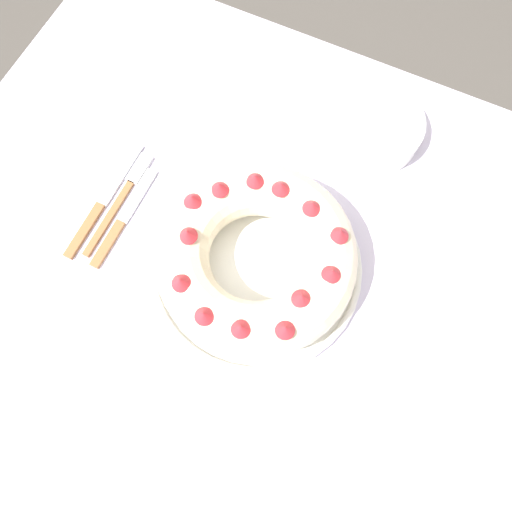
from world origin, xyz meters
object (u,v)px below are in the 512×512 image
object	(u,v)px
serving_knife	(100,207)
serving_dish	(256,266)
napkin	(407,362)
fork	(122,197)
cake_knife	(120,224)
side_bowl	(373,127)
bundt_cake	(256,256)

from	to	relation	value
serving_knife	serving_dish	bearing A→B (deg)	1.86
serving_dish	napkin	world-z (taller)	serving_dish
fork	cake_knife	distance (m)	0.05
side_bowl	napkin	world-z (taller)	side_bowl
fork	napkin	distance (m)	0.55
bundt_cake	fork	xyz separation A→B (m)	(-0.27, 0.02, -0.06)
fork	napkin	bearing A→B (deg)	-10.27
fork	cake_knife	world-z (taller)	cake_knife
serving_dish	cake_knife	bearing A→B (deg)	-173.37
serving_knife	cake_knife	size ratio (longest dim) A/B	1.20
bundt_cake	serving_knife	distance (m)	0.30
bundt_cake	cake_knife	xyz separation A→B (m)	(-0.24, -0.03, -0.06)
napkin	serving_dish	bearing A→B (deg)	172.31
fork	napkin	size ratio (longest dim) A/B	1.66
cake_knife	side_bowl	size ratio (longest dim) A/B	1.14
cake_knife	side_bowl	bearing A→B (deg)	49.03
bundt_cake	napkin	size ratio (longest dim) A/B	2.46
serving_dish	serving_knife	bearing A→B (deg)	-176.93
side_bowl	napkin	distance (m)	0.41
serving_knife	cake_knife	distance (m)	0.05
serving_knife	napkin	xyz separation A→B (m)	(0.57, -0.02, -0.00)
cake_knife	napkin	distance (m)	0.52
fork	side_bowl	world-z (taller)	side_bowl
serving_dish	fork	world-z (taller)	serving_dish
serving_knife	cake_knife	xyz separation A→B (m)	(0.05, -0.01, 0.00)
serving_dish	cake_knife	distance (m)	0.25
napkin	side_bowl	bearing A→B (deg)	119.14
bundt_cake	side_bowl	bearing A→B (deg)	76.29
bundt_cake	serving_knife	bearing A→B (deg)	-176.95
side_bowl	serving_knife	bearing A→B (deg)	-137.65
fork	serving_knife	size ratio (longest dim) A/B	0.89
serving_knife	side_bowl	world-z (taller)	side_bowl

